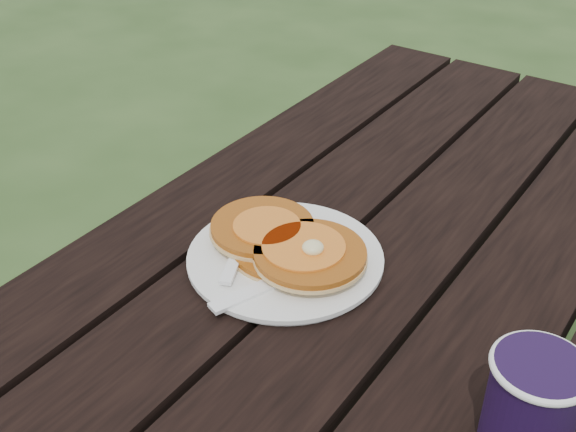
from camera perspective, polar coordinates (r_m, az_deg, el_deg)
The scene contains 5 objects.
plate at distance 0.93m, azimuth -0.21°, elevation -3.39°, with size 0.25×0.25×0.01m, color white.
pancake_stack at distance 0.92m, azimuth -0.08°, elevation -2.17°, with size 0.22×0.15×0.04m.
knife at distance 0.88m, azimuth -0.99°, elevation -5.19°, with size 0.02×0.18×0.01m, color white.
fork at distance 0.92m, azimuth -4.12°, elevation -3.22°, with size 0.03×0.16×0.01m, color white, non-canonical shape.
coffee_cup at distance 0.71m, azimuth 18.73°, elevation -13.74°, with size 0.09×0.09×0.11m.
Camera 1 is at (0.31, -0.49, 1.32)m, focal length 45.00 mm.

